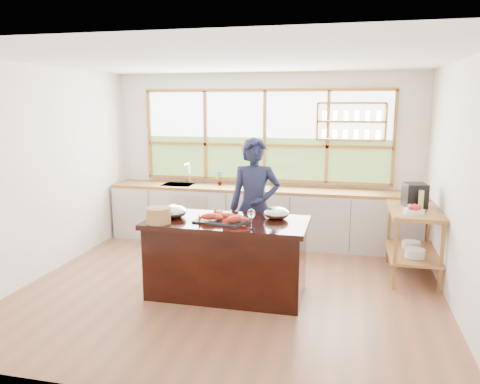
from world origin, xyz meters
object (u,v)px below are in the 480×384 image
(island, at_px, (227,257))
(cook, at_px, (255,207))
(espresso_machine, at_px, (415,195))
(wicker_basket, at_px, (158,215))

(island, bearing_deg, cook, 76.36)
(island, height_order, espresso_machine, espresso_machine)
(cook, distance_m, espresso_machine, 2.08)
(island, distance_m, cook, 0.88)
(island, distance_m, wicker_basket, 0.94)
(cook, relative_size, espresso_machine, 5.87)
(island, relative_size, cook, 1.03)
(island, relative_size, espresso_machine, 6.04)
(espresso_machine, distance_m, wicker_basket, 3.29)
(wicker_basket, bearing_deg, island, 22.68)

